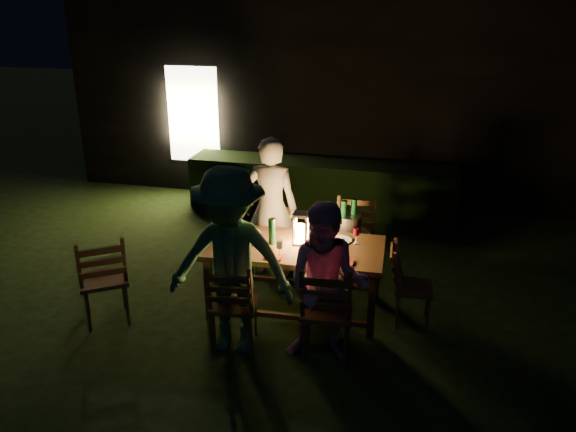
% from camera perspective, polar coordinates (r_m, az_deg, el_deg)
% --- Properties ---
extents(garden_envelope, '(40.00, 40.00, 3.20)m').
position_cam_1_polar(garden_envelope, '(10.93, 8.45, 12.55)').
color(garden_envelope, black).
rests_on(garden_envelope, ground).
extents(dining_table, '(1.88, 0.99, 0.77)m').
position_cam_1_polar(dining_table, '(5.92, 0.72, -3.69)').
color(dining_table, '#532E1B').
rests_on(dining_table, ground).
extents(chair_near_left, '(0.49, 0.51, 0.96)m').
position_cam_1_polar(chair_near_left, '(5.55, -5.46, -10.33)').
color(chair_near_left, '#532E1B').
rests_on(chair_near_left, ground).
extents(chair_near_right, '(0.50, 0.53, 1.04)m').
position_cam_1_polar(chair_near_right, '(5.37, 3.94, -11.16)').
color(chair_near_right, '#532E1B').
rests_on(chair_near_right, ground).
extents(chair_far_left, '(0.44, 0.47, 0.90)m').
position_cam_1_polar(chair_far_left, '(6.86, -1.76, -3.91)').
color(chair_far_left, '#532E1B').
rests_on(chair_far_left, ground).
extents(chair_far_right, '(0.49, 0.52, 1.04)m').
position_cam_1_polar(chair_far_right, '(6.71, 6.59, -4.27)').
color(chair_far_right, '#532E1B').
rests_on(chair_far_right, ground).
extents(chair_end, '(0.45, 0.42, 0.89)m').
position_cam_1_polar(chair_end, '(6.03, 12.40, -8.23)').
color(chair_end, '#532E1B').
rests_on(chair_end, ground).
extents(chair_spare, '(0.67, 0.68, 1.05)m').
position_cam_1_polar(chair_spare, '(6.18, -18.05, -7.55)').
color(chair_spare, '#532E1B').
rests_on(chair_spare, ground).
extents(person_house_side, '(0.64, 0.44, 1.72)m').
position_cam_1_polar(person_house_side, '(6.68, -1.73, 0.86)').
color(person_house_side, beige).
rests_on(person_house_side, ground).
extents(person_opp_right, '(0.78, 0.62, 1.56)m').
position_cam_1_polar(person_opp_right, '(5.09, 3.98, -7.04)').
color(person_opp_right, '#C889AF').
rests_on(person_opp_right, ground).
extents(person_opp_left, '(1.21, 0.72, 1.83)m').
position_cam_1_polar(person_opp_left, '(5.20, -5.87, -4.74)').
color(person_opp_left, '#366C46').
rests_on(person_opp_left, ground).
extents(lantern, '(0.16, 0.16, 0.35)m').
position_cam_1_polar(lantern, '(5.86, 1.31, -1.46)').
color(lantern, white).
rests_on(lantern, dining_table).
extents(plate_far_left, '(0.25, 0.25, 0.01)m').
position_cam_1_polar(plate_far_left, '(6.20, -3.89, -1.71)').
color(plate_far_left, white).
rests_on(plate_far_left, dining_table).
extents(plate_near_left, '(0.25, 0.25, 0.01)m').
position_cam_1_polar(plate_near_left, '(5.81, -5.03, -3.36)').
color(plate_near_left, white).
rests_on(plate_near_left, dining_table).
extents(plate_far_right, '(0.25, 0.25, 0.01)m').
position_cam_1_polar(plate_far_right, '(6.02, 5.33, -2.45)').
color(plate_far_right, white).
rests_on(plate_far_right, dining_table).
extents(plate_near_right, '(0.25, 0.25, 0.01)m').
position_cam_1_polar(plate_near_right, '(5.63, 4.82, -4.22)').
color(plate_near_right, white).
rests_on(plate_near_right, dining_table).
extents(wineglass_a, '(0.06, 0.06, 0.18)m').
position_cam_1_polar(wineglass_a, '(6.16, -1.52, -0.99)').
color(wineglass_a, '#59070F').
rests_on(wineglass_a, dining_table).
extents(wineglass_b, '(0.06, 0.06, 0.18)m').
position_cam_1_polar(wineglass_b, '(5.91, -6.37, -2.11)').
color(wineglass_b, '#59070F').
rests_on(wineglass_b, dining_table).
extents(wineglass_c, '(0.06, 0.06, 0.18)m').
position_cam_1_polar(wineglass_c, '(5.55, 3.23, -3.60)').
color(wineglass_c, '#59070F').
rests_on(wineglass_c, dining_table).
extents(wineglass_d, '(0.06, 0.06, 0.18)m').
position_cam_1_polar(wineglass_d, '(5.94, 6.95, -2.02)').
color(wineglass_d, '#59070F').
rests_on(wineglass_d, dining_table).
extents(wineglass_e, '(0.06, 0.06, 0.18)m').
position_cam_1_polar(wineglass_e, '(5.60, -0.86, -3.35)').
color(wineglass_e, silver).
rests_on(wineglass_e, dining_table).
extents(bottle_table, '(0.07, 0.07, 0.28)m').
position_cam_1_polar(bottle_table, '(5.88, -1.66, -1.57)').
color(bottle_table, '#0F471E').
rests_on(bottle_table, dining_table).
extents(napkin_left, '(0.18, 0.14, 0.01)m').
position_cam_1_polar(napkin_left, '(5.63, -1.39, -4.15)').
color(napkin_left, red).
rests_on(napkin_left, dining_table).
extents(napkin_right, '(0.18, 0.14, 0.01)m').
position_cam_1_polar(napkin_right, '(5.54, 5.74, -4.66)').
color(napkin_right, red).
rests_on(napkin_right, dining_table).
extents(phone, '(0.14, 0.07, 0.01)m').
position_cam_1_polar(phone, '(5.76, -5.92, -3.66)').
color(phone, black).
rests_on(phone, dining_table).
extents(side_table, '(0.51, 0.51, 0.68)m').
position_cam_1_polar(side_table, '(6.50, 6.07, -2.35)').
color(side_table, '#8F6A47').
rests_on(side_table, ground).
extents(ice_bucket, '(0.30, 0.30, 0.22)m').
position_cam_1_polar(ice_bucket, '(6.42, 6.14, -0.79)').
color(ice_bucket, '#A5A8AD').
rests_on(ice_bucket, side_table).
extents(bottle_bucket_a, '(0.07, 0.07, 0.32)m').
position_cam_1_polar(bottle_bucket_a, '(6.37, 5.66, -0.47)').
color(bottle_bucket_a, '#0F471E').
rests_on(bottle_bucket_a, side_table).
extents(bottle_bucket_b, '(0.07, 0.07, 0.32)m').
position_cam_1_polar(bottle_bucket_b, '(6.44, 6.64, -0.29)').
color(bottle_bucket_b, '#0F471E').
rests_on(bottle_bucket_b, side_table).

